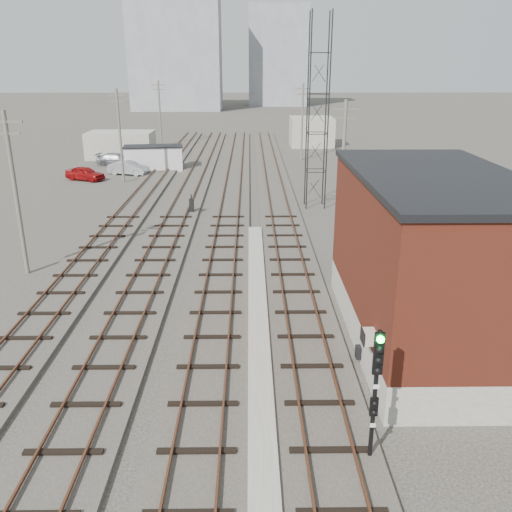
{
  "coord_description": "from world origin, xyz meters",
  "views": [
    {
      "loc": [
        0.14,
        -8.79,
        11.25
      ],
      "look_at": [
        0.44,
        16.57,
        2.2
      ],
      "focal_mm": 38.0,
      "sensor_mm": 36.0,
      "label": 1
    }
  ],
  "objects_px": {
    "car_silver": "(129,168)",
    "car_red": "(85,173)",
    "switch_stand": "(192,205)",
    "signal_mast": "(376,386)",
    "car_grey": "(117,159)",
    "site_trailer": "(154,158)"
  },
  "relations": [
    {
      "from": "signal_mast",
      "to": "car_silver",
      "type": "relative_size",
      "value": 0.99
    },
    {
      "from": "car_grey",
      "to": "site_trailer",
      "type": "bearing_deg",
      "value": -116.18
    },
    {
      "from": "car_grey",
      "to": "car_silver",
      "type": "bearing_deg",
      "value": -149.09
    },
    {
      "from": "car_silver",
      "to": "car_red",
      "type": "bearing_deg",
      "value": 145.06
    },
    {
      "from": "car_red",
      "to": "car_grey",
      "type": "height_order",
      "value": "car_red"
    },
    {
      "from": "car_red",
      "to": "car_silver",
      "type": "bearing_deg",
      "value": -29.63
    },
    {
      "from": "signal_mast",
      "to": "site_trailer",
      "type": "height_order",
      "value": "signal_mast"
    },
    {
      "from": "car_silver",
      "to": "site_trailer",
      "type": "bearing_deg",
      "value": -23.66
    },
    {
      "from": "site_trailer",
      "to": "car_grey",
      "type": "distance_m",
      "value": 5.86
    },
    {
      "from": "switch_stand",
      "to": "car_grey",
      "type": "bearing_deg",
      "value": 118.66
    },
    {
      "from": "signal_mast",
      "to": "car_red",
      "type": "bearing_deg",
      "value": 116.03
    },
    {
      "from": "signal_mast",
      "to": "car_grey",
      "type": "distance_m",
      "value": 53.69
    },
    {
      "from": "switch_stand",
      "to": "car_red",
      "type": "bearing_deg",
      "value": 134.69
    },
    {
      "from": "switch_stand",
      "to": "car_silver",
      "type": "distance_m",
      "value": 18.12
    },
    {
      "from": "site_trailer",
      "to": "car_silver",
      "type": "distance_m",
      "value": 3.52
    },
    {
      "from": "signal_mast",
      "to": "switch_stand",
      "type": "distance_m",
      "value": 29.53
    },
    {
      "from": "signal_mast",
      "to": "car_red",
      "type": "distance_m",
      "value": 46.26
    },
    {
      "from": "switch_stand",
      "to": "car_grey",
      "type": "xyz_separation_m",
      "value": [
        -10.91,
        21.84,
        -0.01
      ]
    },
    {
      "from": "switch_stand",
      "to": "car_red",
      "type": "distance_m",
      "value": 17.94
    },
    {
      "from": "car_red",
      "to": "site_trailer",
      "type": "bearing_deg",
      "value": -24.89
    },
    {
      "from": "switch_stand",
      "to": "car_silver",
      "type": "xyz_separation_m",
      "value": [
        -8.33,
        16.09,
        0.03
      ]
    },
    {
      "from": "signal_mast",
      "to": "car_grey",
      "type": "relative_size",
      "value": 0.92
    }
  ]
}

